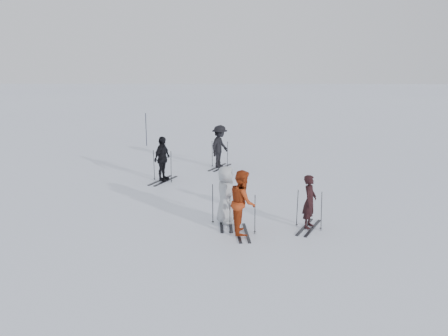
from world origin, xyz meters
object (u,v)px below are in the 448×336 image
at_px(skier_grey, 226,195).
at_px(skier_uphill_far, 220,147).
at_px(skier_near_dark, 310,202).
at_px(skier_red, 243,203).
at_px(skier_uphill_left, 162,159).
at_px(piste_marker, 146,130).

xyz_separation_m(skier_grey, skier_uphill_far, (-0.28, 7.12, 0.06)).
relative_size(skier_near_dark, skier_uphill_far, 0.84).
relative_size(skier_near_dark, skier_red, 0.86).
xyz_separation_m(skier_near_dark, skier_uphill_far, (-2.67, 7.51, 0.15)).
bearing_deg(skier_grey, skier_uphill_left, 24.96).
height_order(skier_grey, skier_uphill_far, skier_uphill_far).
relative_size(skier_uphill_far, piste_marker, 1.05).
height_order(skier_uphill_far, piste_marker, skier_uphill_far).
relative_size(skier_grey, piste_marker, 0.98).
xyz_separation_m(skier_red, skier_uphill_left, (-2.94, 5.69, -0.03)).
bearing_deg(skier_uphill_left, skier_red, -128.64).
distance_m(skier_near_dark, piste_marker, 14.28).
xyz_separation_m(skier_near_dark, piste_marker, (-6.67, 12.63, 0.10)).
bearing_deg(skier_red, skier_uphill_left, 23.08).
xyz_separation_m(skier_red, skier_uphill_far, (-0.75, 7.97, 0.02)).
distance_m(skier_uphill_left, skier_uphill_far, 3.16).
bearing_deg(skier_uphill_far, piste_marker, 64.39).
distance_m(skier_red, skier_uphill_far, 8.00).
distance_m(skier_uphill_left, piste_marker, 7.61).
bearing_deg(skier_grey, piste_marker, 17.18).
bearing_deg(skier_near_dark, skier_red, 128.07).
relative_size(skier_red, skier_uphill_left, 1.03).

